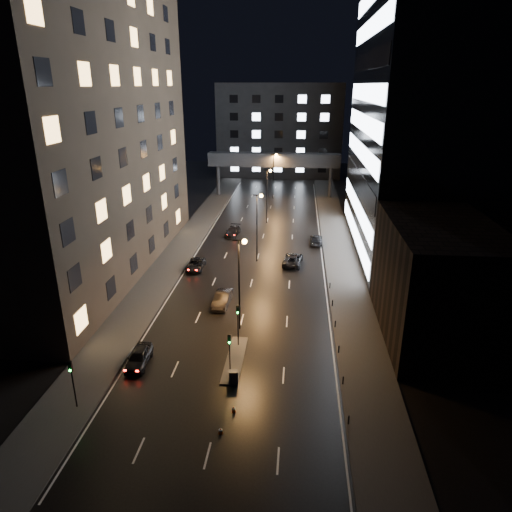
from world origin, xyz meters
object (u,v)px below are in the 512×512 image
object	(u,v)px
car_toward_b	(316,239)
utility_cabinet	(233,377)
car_away_d	(233,231)
car_toward_a	(293,259)
car_away_c	(196,265)
car_away_a	(139,357)
car_away_b	(222,299)

from	to	relation	value
car_toward_b	utility_cabinet	bearing A→B (deg)	80.80
car_away_d	car_toward_a	size ratio (longest dim) A/B	0.92
car_toward_b	utility_cabinet	size ratio (longest dim) A/B	4.10
car_away_c	car_away_a	bearing A→B (deg)	-90.78
car_toward_a	car_toward_b	xyz separation A→B (m)	(3.64, 9.65, -0.05)
car_toward_b	car_toward_a	bearing A→B (deg)	72.18
car_toward_b	utility_cabinet	xyz separation A→B (m)	(-8.25, -38.65, 0.04)
car_away_a	utility_cabinet	size ratio (longest dim) A/B	3.78
car_toward_a	utility_cabinet	xyz separation A→B (m)	(-4.61, -28.99, -0.01)
car_away_d	utility_cabinet	xyz separation A→B (m)	(6.02, -41.62, 0.02)
car_away_c	utility_cabinet	distance (m)	27.37
car_toward_a	car_away_c	bearing A→B (deg)	19.43
car_away_b	utility_cabinet	size ratio (longest dim) A/B	4.07
car_away_a	car_toward_a	distance (m)	30.17
car_away_a	car_toward_b	xyz separation A→B (m)	(17.46, 36.47, -0.06)
car_away_d	utility_cabinet	distance (m)	42.05
car_away_d	car_toward_b	xyz separation A→B (m)	(14.27, -2.97, -0.01)
car_away_a	car_toward_a	bearing A→B (deg)	60.31
car_away_d	car_toward_a	bearing A→B (deg)	-44.79
car_away_c	car_toward_b	bearing A→B (deg)	36.10
car_away_d	utility_cabinet	bearing A→B (deg)	-76.65
car_away_c	car_toward_b	world-z (taller)	car_toward_b
car_away_a	car_away_b	world-z (taller)	car_away_b
car_toward_b	car_away_a	bearing A→B (deg)	67.26
car_away_c	car_toward_b	xyz separation A→B (m)	(17.31, 12.82, 0.04)
car_away_b	car_away_c	xyz separation A→B (m)	(-5.61, 10.81, -0.13)
car_away_b	car_toward_b	xyz separation A→B (m)	(11.70, 23.63, -0.09)
car_toward_a	car_away_b	bearing A→B (deg)	66.42
car_toward_a	utility_cabinet	world-z (taller)	car_toward_a
car_away_d	car_away_c	bearing A→B (deg)	-95.80
car_away_a	car_toward_b	size ratio (longest dim) A/B	0.92
car_away_a	car_away_b	bearing A→B (deg)	63.40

